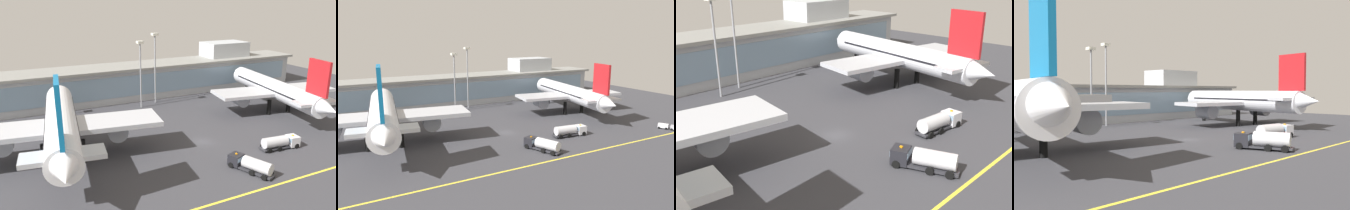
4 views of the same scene
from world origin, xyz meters
TOP-DOWN VIEW (x-y plane):
  - ground_plane at (0.00, 0.00)m, footprint 180.00×180.00m
  - taxiway_centreline_stripe at (0.00, -22.00)m, footprint 144.00×0.50m
  - terminal_building at (2.04, 42.23)m, footprint 123.75×14.00m
  - airliner_near_left at (-30.08, 5.20)m, footprint 40.86×50.22m
  - airliner_near_right at (30.42, 10.68)m, footprint 36.51×48.30m
  - fuel_tanker_truck at (0.39, -15.77)m, footprint 5.53×9.33m
  - baggage_tug_near at (41.03, -19.20)m, footprint 4.03×5.66m
  - service_truck_far at (13.28, -10.58)m, footprint 9.26×3.76m
  - apron_light_mast_centre at (2.98, 33.21)m, footprint 1.80×1.80m
  - apron_light_mast_east at (-2.88, 30.49)m, footprint 1.80×1.80m

SIDE VIEW (x-z plane):
  - ground_plane at x=0.00m, z-range 0.00..0.00m
  - taxiway_centreline_stripe at x=0.00m, z-range 0.00..0.01m
  - baggage_tug_near at x=41.03m, z-range 0.09..1.49m
  - fuel_tanker_truck at x=0.39m, z-range 0.06..2.96m
  - service_truck_far at x=13.28m, z-range 0.06..2.96m
  - terminal_building at x=2.04m, z-range -2.10..13.94m
  - airliner_near_right at x=30.42m, z-range -2.37..15.30m
  - airliner_near_left at x=-30.08m, z-range -2.72..17.66m
  - apron_light_mast_east at x=-2.88m, z-range 3.41..23.23m
  - apron_light_mast_centre at x=2.98m, z-range 3.53..25.09m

